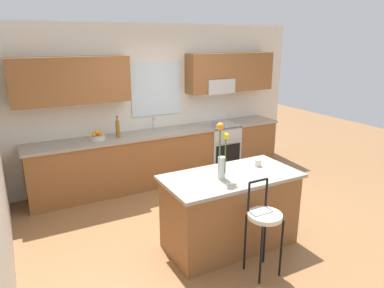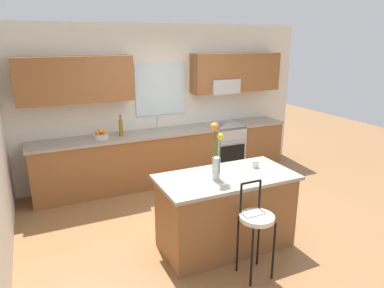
% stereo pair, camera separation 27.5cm
% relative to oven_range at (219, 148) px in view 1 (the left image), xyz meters
% --- Properties ---
extents(ground_plane, '(14.00, 14.00, 0.00)m').
position_rel_oven_range_xyz_m(ground_plane, '(-1.13, -1.68, -0.46)').
color(ground_plane, olive).
extents(back_wall_assembly, '(5.60, 0.50, 2.70)m').
position_rel_oven_range_xyz_m(back_wall_assembly, '(-1.11, 0.31, 1.05)').
color(back_wall_assembly, silver).
rests_on(back_wall_assembly, ground).
extents(counter_run, '(4.56, 0.64, 0.92)m').
position_rel_oven_range_xyz_m(counter_run, '(-1.13, 0.02, 0.01)').
color(counter_run, brown).
rests_on(counter_run, ground).
extents(sink_faucet, '(0.02, 0.13, 0.23)m').
position_rel_oven_range_xyz_m(sink_faucet, '(-1.26, 0.17, 0.60)').
color(sink_faucet, '#B7BABC').
rests_on(sink_faucet, counter_run).
extents(oven_range, '(0.60, 0.64, 0.92)m').
position_rel_oven_range_xyz_m(oven_range, '(0.00, 0.00, 0.00)').
color(oven_range, '#B7BABC').
rests_on(oven_range, ground).
extents(kitchen_island, '(1.62, 0.82, 0.92)m').
position_rel_oven_range_xyz_m(kitchen_island, '(-1.25, -2.22, 0.00)').
color(kitchen_island, brown).
rests_on(kitchen_island, ground).
extents(bar_stool_near, '(0.36, 0.36, 1.04)m').
position_rel_oven_range_xyz_m(bar_stool_near, '(-1.25, -2.84, 0.18)').
color(bar_stool_near, black).
rests_on(bar_stool_near, ground).
extents(flower_vase, '(0.16, 0.18, 0.66)m').
position_rel_oven_range_xyz_m(flower_vase, '(-1.42, -2.25, 0.80)').
color(flower_vase, silver).
rests_on(flower_vase, kitchen_island).
extents(mug_ceramic, '(0.08, 0.08, 0.09)m').
position_rel_oven_range_xyz_m(mug_ceramic, '(-0.79, -2.13, 0.51)').
color(mug_ceramic, silver).
rests_on(mug_ceramic, kitchen_island).
extents(fruit_bowl_oranges, '(0.24, 0.24, 0.16)m').
position_rel_oven_range_xyz_m(fruit_bowl_oranges, '(-2.27, 0.03, 0.51)').
color(fruit_bowl_oranges, silver).
rests_on(fruit_bowl_oranges, counter_run).
extents(bottle_olive_oil, '(0.06, 0.06, 0.35)m').
position_rel_oven_range_xyz_m(bottle_olive_oil, '(-1.94, 0.02, 0.60)').
color(bottle_olive_oil, olive).
rests_on(bottle_olive_oil, counter_run).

